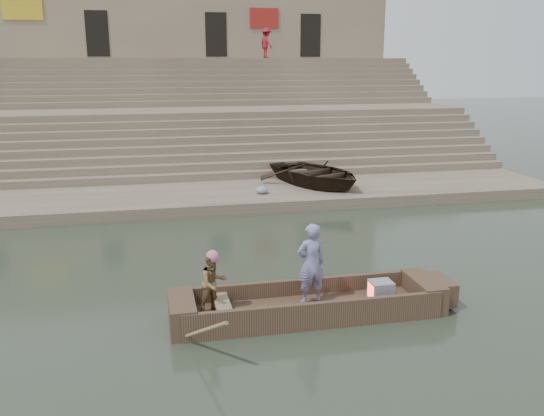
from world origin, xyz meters
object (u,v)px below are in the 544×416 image
object	(u,v)px
beached_rowboat	(316,173)
pedestrian	(266,43)
main_rowboat	(308,311)
standing_man	(311,264)
television	(380,290)
rowing_man	(213,283)

from	to	relation	value
beached_rowboat	pedestrian	size ratio (longest dim) A/B	2.57
main_rowboat	standing_man	size ratio (longest dim) A/B	2.94
standing_man	television	size ratio (longest dim) A/B	3.70
main_rowboat	pedestrian	size ratio (longest dim) A/B	2.87
television	main_rowboat	bearing A→B (deg)	180.00
standing_man	television	distance (m)	1.62
rowing_man	beached_rowboat	bearing A→B (deg)	39.04
rowing_man	beached_rowboat	world-z (taller)	rowing_man
rowing_man	pedestrian	xyz separation A→B (m)	(6.01, 23.96, 5.24)
standing_man	pedestrian	size ratio (longest dim) A/B	0.98
beached_rowboat	main_rowboat	bearing A→B (deg)	-130.47
pedestrian	beached_rowboat	bearing A→B (deg)	160.01
standing_man	beached_rowboat	size ratio (longest dim) A/B	0.38
rowing_man	pedestrian	bearing A→B (deg)	51.48
standing_man	pedestrian	world-z (taller)	pedestrian
main_rowboat	standing_man	distance (m)	0.98
standing_man	rowing_man	distance (m)	2.02
beached_rowboat	television	bearing A→B (deg)	-122.28
pedestrian	rowing_man	bearing A→B (deg)	149.65
rowing_man	pedestrian	size ratio (longest dim) A/B	0.70
television	pedestrian	distance (m)	24.86
beached_rowboat	pedestrian	distance (m)	14.68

